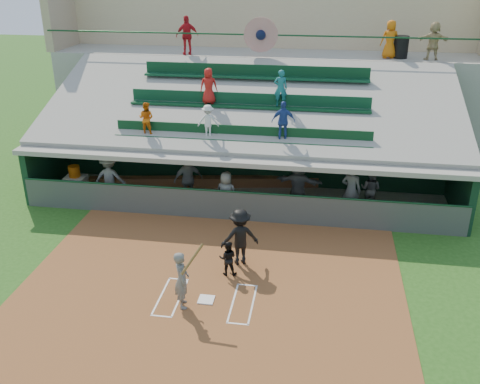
% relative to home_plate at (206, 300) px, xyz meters
% --- Properties ---
extents(ground, '(100.00, 100.00, 0.00)m').
position_rel_home_plate_xyz_m(ground, '(0.00, 0.00, -0.04)').
color(ground, '#224E16').
rests_on(ground, ground).
extents(dirt_slab, '(11.00, 9.00, 0.02)m').
position_rel_home_plate_xyz_m(dirt_slab, '(0.00, 0.50, -0.03)').
color(dirt_slab, brown).
rests_on(dirt_slab, ground).
extents(home_plate, '(0.43, 0.43, 0.03)m').
position_rel_home_plate_xyz_m(home_plate, '(0.00, 0.00, 0.00)').
color(home_plate, white).
rests_on(home_plate, dirt_slab).
extents(batters_box_chalk, '(2.65, 1.85, 0.01)m').
position_rel_home_plate_xyz_m(batters_box_chalk, '(0.00, 0.00, -0.01)').
color(batters_box_chalk, white).
rests_on(batters_box_chalk, dirt_slab).
extents(dugout_floor, '(16.00, 3.50, 0.04)m').
position_rel_home_plate_xyz_m(dugout_floor, '(0.00, 6.75, -0.02)').
color(dugout_floor, gray).
rests_on(dugout_floor, ground).
extents(concourse_slab, '(20.00, 3.00, 4.60)m').
position_rel_home_plate_xyz_m(concourse_slab, '(0.00, 13.50, 2.26)').
color(concourse_slab, gray).
rests_on(concourse_slab, ground).
extents(grandstand, '(20.40, 10.40, 7.80)m').
position_rel_home_plate_xyz_m(grandstand, '(-0.01, 10.51, 2.23)').
color(grandstand, '#4A4F4A').
rests_on(grandstand, ground).
extents(batter_at_plate, '(0.91, 0.77, 1.95)m').
position_rel_home_plate_xyz_m(batter_at_plate, '(-0.57, -0.34, 0.82)').
color(batter_at_plate, '#565853').
rests_on(batter_at_plate, dirt_slab).
extents(catcher, '(0.57, 0.47, 1.10)m').
position_rel_home_plate_xyz_m(catcher, '(0.36, 1.40, 0.53)').
color(catcher, black).
rests_on(catcher, dirt_slab).
extents(home_umpire, '(1.34, 1.06, 1.82)m').
position_rel_home_plate_xyz_m(home_umpire, '(0.62, 2.10, 0.90)').
color(home_umpire, black).
rests_on(home_umpire, dirt_slab).
extents(dugout_bench, '(13.44, 2.68, 0.41)m').
position_rel_home_plate_xyz_m(dugout_bench, '(0.27, 8.13, 0.21)').
color(dugout_bench, brown).
rests_on(dugout_bench, dugout_floor).
extents(white_table, '(0.85, 0.65, 0.72)m').
position_rel_home_plate_xyz_m(white_table, '(-6.65, 6.28, 0.37)').
color(white_table, white).
rests_on(white_table, dugout_floor).
extents(water_cooler, '(0.44, 0.44, 0.44)m').
position_rel_home_plate_xyz_m(water_cooler, '(-6.67, 6.30, 0.95)').
color(water_cooler, orange).
rests_on(water_cooler, white_table).
extents(dugout_player_a, '(1.29, 0.79, 1.94)m').
position_rel_home_plate_xyz_m(dugout_player_a, '(-4.99, 5.80, 0.97)').
color(dugout_player_a, '#62645F').
rests_on(dugout_player_a, dugout_floor).
extents(dugout_player_b, '(1.20, 0.92, 1.90)m').
position_rel_home_plate_xyz_m(dugout_player_b, '(-2.01, 6.18, 0.95)').
color(dugout_player_b, '#61645F').
rests_on(dugout_player_b, dugout_floor).
extents(dugout_player_c, '(0.89, 0.65, 1.66)m').
position_rel_home_plate_xyz_m(dugout_player_c, '(-0.40, 5.37, 0.84)').
color(dugout_player_c, '#595C56').
rests_on(dugout_player_c, dugout_floor).
extents(dugout_player_d, '(1.81, 0.80, 1.88)m').
position_rel_home_plate_xyz_m(dugout_player_d, '(2.15, 6.39, 0.95)').
color(dugout_player_d, '#545651').
rests_on(dugout_player_d, dugout_floor).
extents(dugout_player_e, '(0.82, 0.65, 1.96)m').
position_rel_home_plate_xyz_m(dugout_player_e, '(4.07, 5.99, 0.99)').
color(dugout_player_e, '#575954').
rests_on(dugout_player_e, dugout_floor).
extents(dugout_player_f, '(0.94, 0.85, 1.57)m').
position_rel_home_plate_xyz_m(dugout_player_f, '(4.82, 6.69, 0.79)').
color(dugout_player_f, '#5A5C57').
rests_on(dugout_player_f, dugout_floor).
extents(trash_bin, '(0.64, 0.64, 0.97)m').
position_rel_home_plate_xyz_m(trash_bin, '(6.13, 12.92, 5.05)').
color(trash_bin, black).
rests_on(trash_bin, concourse_slab).
extents(concourse_staff_a, '(1.10, 0.80, 1.73)m').
position_rel_home_plate_xyz_m(concourse_staff_a, '(-3.40, 12.29, 5.43)').
color(concourse_staff_a, red).
rests_on(concourse_staff_a, concourse_slab).
extents(concourse_staff_b, '(0.88, 0.65, 1.64)m').
position_rel_home_plate_xyz_m(concourse_staff_b, '(5.61, 12.82, 5.38)').
color(concourse_staff_b, '#C4600B').
rests_on(concourse_staff_b, concourse_slab).
extents(concourse_staff_c, '(1.51, 0.51, 1.62)m').
position_rel_home_plate_xyz_m(concourse_staff_c, '(7.43, 12.69, 5.37)').
color(concourse_staff_c, tan).
rests_on(concourse_staff_c, concourse_slab).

